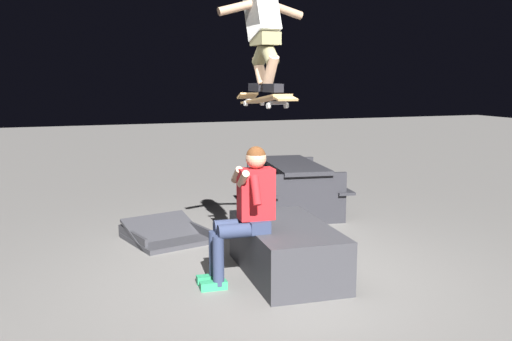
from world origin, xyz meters
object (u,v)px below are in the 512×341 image
Objects in this scene: skateboard at (265,99)px; picnic_table_back at (293,179)px; person_sitting_on_ledge at (245,208)px; skater_airborne at (263,27)px; ledge_box_main at (286,250)px; kicker_ramp at (167,236)px.

skateboard is 3.14m from picnic_table_back.
skater_airborne is at bearing -56.14° from person_sitting_on_ledge.
skateboard is 0.69m from skater_airborne.
picnic_table_back is (2.50, -1.16, 0.24)m from ledge_box_main.
skater_airborne is at bearing 150.17° from picnic_table_back.
person_sitting_on_ledge is 1.22× the size of kicker_ramp.
skateboard is 0.55× the size of picnic_table_back.
ledge_box_main is 1.56m from skateboard.
ledge_box_main is at bearing 155.12° from picnic_table_back.
person_sitting_on_ledge is at bearing 147.77° from picnic_table_back.
skater_airborne is at bearing 3.24° from skateboard.
kicker_ramp is 2.31m from picnic_table_back.
kicker_ramp is at bearing 112.73° from picnic_table_back.
person_sitting_on_ledge reaches higher than kicker_ramp.
ledge_box_main is 2.24m from skater_airborne.
picnic_table_back is (2.60, -1.64, -0.26)m from person_sitting_on_ledge.
kicker_ramp is (1.62, 0.69, -1.74)m from skateboard.
ledge_box_main is 1.15× the size of person_sitting_on_ledge.
skater_airborne reaches higher than kicker_ramp.
skater_airborne is (0.16, -0.24, 1.72)m from person_sitting_on_ledge.
kicker_ramp is (1.56, 0.69, -2.43)m from skater_airborne.
picnic_table_back is (2.44, -1.40, -1.99)m from skater_airborne.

